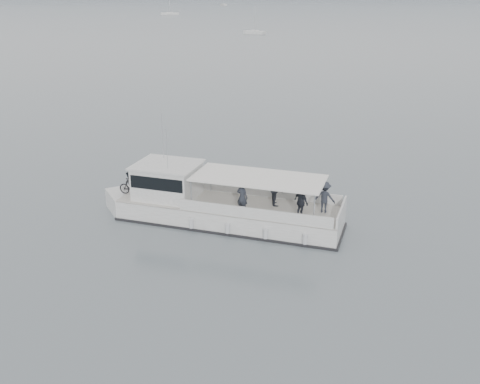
# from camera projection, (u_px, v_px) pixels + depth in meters

# --- Properties ---
(ground) EXTENTS (1400.00, 1400.00, 0.00)m
(ground) POSITION_uv_depth(u_px,v_px,m) (158.00, 210.00, 27.13)
(ground) COLOR slate
(ground) RESTS_ON ground
(tour_boat) EXTENTS (12.21, 5.13, 5.10)m
(tour_boat) POSITION_uv_depth(u_px,v_px,m) (209.00, 204.00, 25.74)
(tour_boat) COLOR white
(tour_boat) RESTS_ON ground
(moored_fleet) EXTENTS (427.76, 313.58, 10.90)m
(moored_fleet) POSITION_uv_depth(u_px,v_px,m) (183.00, 14.00, 216.92)
(moored_fleet) COLOR white
(moored_fleet) RESTS_ON ground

